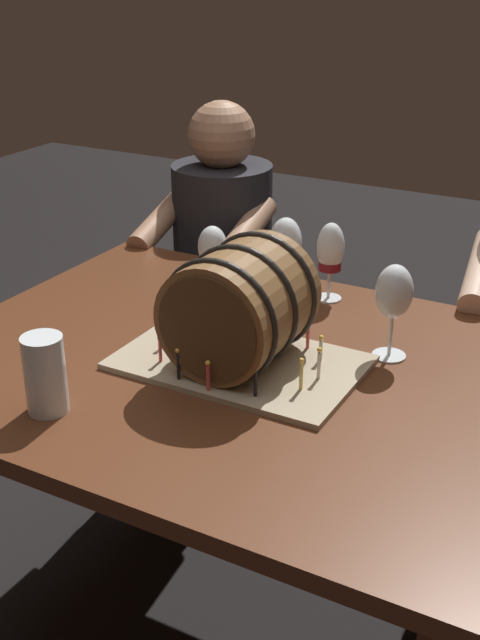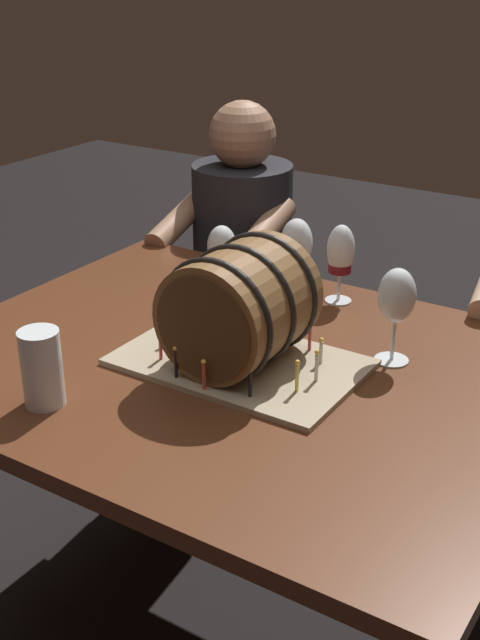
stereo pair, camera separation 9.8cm
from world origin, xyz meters
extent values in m
plane|color=black|center=(0.00, 0.00, 0.00)|extent=(8.00, 8.00, 0.00)
cube|color=#562D19|center=(0.00, 0.00, 0.73)|extent=(1.27, 0.99, 0.03)
cube|color=#562D19|center=(-0.57, 0.44, 0.36)|extent=(0.07, 0.07, 0.71)
cube|color=tan|center=(0.02, -0.01, 0.75)|extent=(0.48, 0.31, 0.01)
cylinder|color=brown|center=(0.02, -0.01, 0.88)|extent=(0.24, 0.25, 0.24)
cylinder|color=#46301B|center=(0.02, -0.14, 0.88)|extent=(0.21, 0.00, 0.21)
cylinder|color=#46301B|center=(0.02, 0.12, 0.88)|extent=(0.21, 0.00, 0.21)
torus|color=black|center=(0.02, -0.10, 0.88)|extent=(0.25, 0.01, 0.25)
torus|color=black|center=(0.02, -0.01, 0.88)|extent=(0.25, 0.01, 0.25)
torus|color=black|center=(0.02, 0.07, 0.88)|extent=(0.25, 0.01, 0.25)
cylinder|color=silver|center=(0.19, -0.01, 0.79)|extent=(0.01, 0.01, 0.06)
sphere|color=#F9C64C|center=(0.19, -0.01, 0.82)|extent=(0.01, 0.01, 0.01)
cylinder|color=silver|center=(0.16, 0.06, 0.78)|extent=(0.01, 0.01, 0.04)
sphere|color=#F9C64C|center=(0.16, 0.06, 0.81)|extent=(0.01, 0.01, 0.01)
cylinder|color=#D64C47|center=(0.11, 0.10, 0.79)|extent=(0.01, 0.01, 0.06)
sphere|color=#F9C64C|center=(0.11, 0.10, 0.82)|extent=(0.01, 0.01, 0.01)
cylinder|color=black|center=(0.04, 0.13, 0.79)|extent=(0.01, 0.01, 0.05)
sphere|color=#F9C64C|center=(0.04, 0.13, 0.82)|extent=(0.01, 0.01, 0.01)
cylinder|color=black|center=(-0.04, 0.12, 0.79)|extent=(0.01, 0.01, 0.06)
sphere|color=#F9C64C|center=(-0.04, 0.12, 0.82)|extent=(0.01, 0.01, 0.01)
cylinder|color=black|center=(-0.11, 0.09, 0.78)|extent=(0.01, 0.01, 0.05)
sphere|color=#F9C64C|center=(-0.11, 0.09, 0.81)|extent=(0.01, 0.01, 0.01)
cylinder|color=silver|center=(-0.15, 0.01, 0.79)|extent=(0.01, 0.01, 0.05)
sphere|color=#F9C64C|center=(-0.15, 0.01, 0.82)|extent=(0.01, 0.01, 0.01)
cylinder|color=black|center=(-0.15, -0.03, 0.78)|extent=(0.01, 0.01, 0.05)
sphere|color=#F9C64C|center=(-0.15, -0.03, 0.81)|extent=(0.01, 0.01, 0.01)
cylinder|color=#D64C47|center=(-0.12, -0.09, 0.78)|extent=(0.01, 0.01, 0.05)
sphere|color=#F9C64C|center=(-0.12, -0.09, 0.81)|extent=(0.01, 0.01, 0.01)
cylinder|color=black|center=(-0.05, -0.14, 0.79)|extent=(0.01, 0.01, 0.06)
sphere|color=#F9C64C|center=(-0.05, -0.14, 0.82)|extent=(0.01, 0.01, 0.01)
cylinder|color=#D64C47|center=(0.02, -0.15, 0.79)|extent=(0.01, 0.01, 0.05)
sphere|color=#F9C64C|center=(0.02, -0.15, 0.82)|extent=(0.01, 0.01, 0.01)
cylinder|color=black|center=(0.11, -0.13, 0.79)|extent=(0.01, 0.01, 0.06)
sphere|color=#F9C64C|center=(0.11, -0.13, 0.82)|extent=(0.01, 0.01, 0.01)
cylinder|color=#EAD666|center=(0.18, -0.06, 0.79)|extent=(0.01, 0.01, 0.05)
sphere|color=#F9C64C|center=(0.18, -0.06, 0.82)|extent=(0.01, 0.01, 0.01)
cylinder|color=white|center=(0.04, 0.39, 0.75)|extent=(0.06, 0.06, 0.00)
cylinder|color=white|center=(0.04, 0.39, 0.79)|extent=(0.01, 0.01, 0.07)
ellipsoid|color=white|center=(0.04, 0.39, 0.88)|extent=(0.07, 0.07, 0.12)
cylinder|color=maroon|center=(0.04, 0.39, 0.85)|extent=(0.05, 0.05, 0.05)
cylinder|color=white|center=(-0.20, 0.24, 0.75)|extent=(0.07, 0.07, 0.00)
cylinder|color=white|center=(-0.20, 0.24, 0.79)|extent=(0.01, 0.01, 0.08)
ellipsoid|color=white|center=(-0.20, 0.24, 0.89)|extent=(0.07, 0.07, 0.10)
cylinder|color=#C6842D|center=(-0.20, 0.24, 0.86)|extent=(0.06, 0.06, 0.03)
cylinder|color=white|center=(0.27, 0.17, 0.75)|extent=(0.07, 0.07, 0.00)
cylinder|color=white|center=(0.27, 0.17, 0.79)|extent=(0.01, 0.01, 0.08)
ellipsoid|color=white|center=(0.27, 0.17, 0.89)|extent=(0.08, 0.08, 0.11)
cylinder|color=white|center=(-0.07, 0.38, 0.75)|extent=(0.07, 0.07, 0.00)
cylinder|color=white|center=(-0.07, 0.38, 0.78)|extent=(0.01, 0.01, 0.07)
ellipsoid|color=white|center=(-0.07, 0.38, 0.88)|extent=(0.08, 0.08, 0.12)
cylinder|color=beige|center=(-0.07, 0.38, 0.84)|extent=(0.06, 0.06, 0.04)
cylinder|color=white|center=(-0.20, -0.34, 0.82)|extent=(0.08, 0.08, 0.15)
cylinder|color=#C6842D|center=(-0.20, -0.34, 0.80)|extent=(0.07, 0.07, 0.09)
cylinder|color=white|center=(-0.20, -0.34, 0.85)|extent=(0.07, 0.07, 0.01)
cube|color=black|center=(-0.47, 0.76, 0.23)|extent=(0.34, 0.32, 0.45)
cylinder|color=#232328|center=(-0.47, 0.76, 0.69)|extent=(0.33, 0.33, 0.48)
sphere|color=#A87A5B|center=(-0.47, 0.76, 1.02)|extent=(0.20, 0.20, 0.20)
cylinder|color=#A87A5B|center=(-0.32, 0.64, 0.79)|extent=(0.10, 0.31, 0.14)
cylinder|color=#A87A5B|center=(-0.59, 0.61, 0.79)|extent=(0.10, 0.31, 0.14)
camera|label=1|loc=(0.73, -1.31, 1.53)|focal=46.32mm
camera|label=2|loc=(0.81, -1.26, 1.53)|focal=46.32mm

